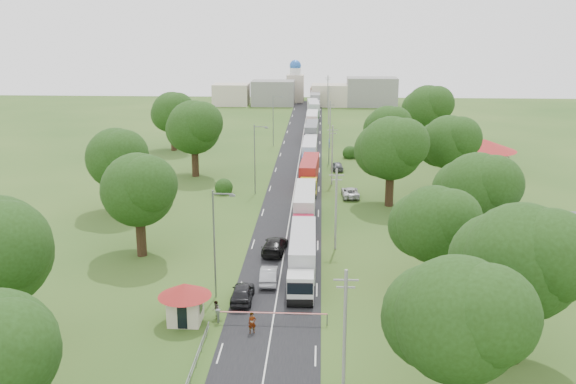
# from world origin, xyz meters

# --- Properties ---
(ground) EXTENTS (260.00, 260.00, 0.00)m
(ground) POSITION_xyz_m (0.00, 0.00, 0.00)
(ground) COLOR #274A18
(ground) RESTS_ON ground
(road) EXTENTS (8.00, 200.00, 0.04)m
(road) POSITION_xyz_m (0.00, 20.00, 0.00)
(road) COLOR black
(road) RESTS_ON ground
(boom_barrier) EXTENTS (9.22, 0.35, 1.18)m
(boom_barrier) POSITION_xyz_m (-1.36, -25.00, 0.89)
(boom_barrier) COLOR slate
(boom_barrier) RESTS_ON ground
(guard_booth) EXTENTS (4.40, 4.40, 3.45)m
(guard_booth) POSITION_xyz_m (-7.20, -25.00, 2.16)
(guard_booth) COLOR beige
(guard_booth) RESTS_ON ground
(info_sign) EXTENTS (0.12, 3.10, 4.10)m
(info_sign) POSITION_xyz_m (5.20, 35.00, 3.00)
(info_sign) COLOR slate
(info_sign) RESTS_ON ground
(pole_0) EXTENTS (1.60, 0.24, 9.00)m
(pole_0) POSITION_xyz_m (5.50, -35.00, 4.68)
(pole_0) COLOR gray
(pole_0) RESTS_ON ground
(pole_1) EXTENTS (1.60, 0.24, 9.00)m
(pole_1) POSITION_xyz_m (5.50, -7.00, 4.68)
(pole_1) COLOR gray
(pole_1) RESTS_ON ground
(pole_2) EXTENTS (1.60, 0.24, 9.00)m
(pole_2) POSITION_xyz_m (5.50, 21.00, 4.68)
(pole_2) COLOR gray
(pole_2) RESTS_ON ground
(pole_3) EXTENTS (1.60, 0.24, 9.00)m
(pole_3) POSITION_xyz_m (5.50, 49.00, 4.68)
(pole_3) COLOR gray
(pole_3) RESTS_ON ground
(pole_4) EXTENTS (1.60, 0.24, 9.00)m
(pole_4) POSITION_xyz_m (5.50, 77.00, 4.68)
(pole_4) COLOR gray
(pole_4) RESTS_ON ground
(pole_5) EXTENTS (1.60, 0.24, 9.00)m
(pole_5) POSITION_xyz_m (5.50, 105.00, 4.68)
(pole_5) COLOR gray
(pole_5) RESTS_ON ground
(lamp_0) EXTENTS (2.03, 0.22, 10.00)m
(lamp_0) POSITION_xyz_m (-5.35, -20.00, 5.55)
(lamp_0) COLOR slate
(lamp_0) RESTS_ON ground
(lamp_1) EXTENTS (2.03, 0.22, 10.00)m
(lamp_1) POSITION_xyz_m (-5.35, 15.00, 5.55)
(lamp_1) COLOR slate
(lamp_1) RESTS_ON ground
(lamp_2) EXTENTS (2.03, 0.22, 10.00)m
(lamp_2) POSITION_xyz_m (-5.35, 50.00, 5.55)
(lamp_2) COLOR slate
(lamp_2) RESTS_ON ground
(tree_0) EXTENTS (8.80, 8.80, 11.07)m
(tree_0) POSITION_xyz_m (11.99, -37.84, 7.22)
(tree_0) COLOR #382616
(tree_0) RESTS_ON ground
(tree_1) EXTENTS (9.60, 9.60, 12.05)m
(tree_1) POSITION_xyz_m (17.99, -29.83, 7.85)
(tree_1) COLOR #382616
(tree_1) RESTS_ON ground
(tree_2) EXTENTS (8.00, 8.00, 10.10)m
(tree_2) POSITION_xyz_m (13.99, -17.86, 6.60)
(tree_2) COLOR #382616
(tree_2) RESTS_ON ground
(tree_3) EXTENTS (8.80, 8.80, 11.07)m
(tree_3) POSITION_xyz_m (19.99, -7.84, 7.22)
(tree_3) COLOR #382616
(tree_3) RESTS_ON ground
(tree_4) EXTENTS (9.60, 9.60, 12.05)m
(tree_4) POSITION_xyz_m (12.99, 10.17, 7.85)
(tree_4) COLOR #382616
(tree_4) RESTS_ON ground
(tree_5) EXTENTS (8.80, 8.80, 11.07)m
(tree_5) POSITION_xyz_m (21.99, 18.16, 7.22)
(tree_5) COLOR #382616
(tree_5) RESTS_ON ground
(tree_6) EXTENTS (8.00, 8.00, 10.10)m
(tree_6) POSITION_xyz_m (14.99, 35.14, 6.60)
(tree_6) COLOR #382616
(tree_6) RESTS_ON ground
(tree_7) EXTENTS (9.60, 9.60, 12.05)m
(tree_7) POSITION_xyz_m (23.99, 50.17, 7.85)
(tree_7) COLOR #382616
(tree_7) RESTS_ON ground
(tree_10) EXTENTS (8.80, 8.80, 11.07)m
(tree_10) POSITION_xyz_m (-15.01, -9.84, 7.22)
(tree_10) COLOR #382616
(tree_10) RESTS_ON ground
(tree_11) EXTENTS (8.80, 8.80, 11.07)m
(tree_11) POSITION_xyz_m (-22.01, 5.16, 7.22)
(tree_11) COLOR #382616
(tree_11) RESTS_ON ground
(tree_12) EXTENTS (9.60, 9.60, 12.05)m
(tree_12) POSITION_xyz_m (-16.01, 25.17, 7.85)
(tree_12) COLOR #382616
(tree_12) RESTS_ON ground
(tree_13) EXTENTS (8.80, 8.80, 11.07)m
(tree_13) POSITION_xyz_m (-24.01, 45.16, 7.22)
(tree_13) COLOR #382616
(tree_13) RESTS_ON ground
(house_brick) EXTENTS (8.60, 6.60, 5.20)m
(house_brick) POSITION_xyz_m (26.00, -12.00, 2.65)
(house_brick) COLOR maroon
(house_brick) RESTS_ON ground
(house_cream) EXTENTS (10.08, 10.08, 5.80)m
(house_cream) POSITION_xyz_m (30.00, 30.00, 3.64)
(house_cream) COLOR beige
(house_cream) RESTS_ON ground
(distant_town) EXTENTS (52.00, 8.00, 8.00)m
(distant_town) POSITION_xyz_m (0.68, 110.00, 3.49)
(distant_town) COLOR gray
(distant_town) RESTS_ON ground
(church) EXTENTS (5.00, 5.00, 12.30)m
(church) POSITION_xyz_m (-4.00, 118.00, 5.39)
(church) COLOR beige
(church) RESTS_ON ground
(truck_0) EXTENTS (2.58, 14.30, 3.96)m
(truck_0) POSITION_xyz_m (2.16, -14.67, 2.10)
(truck_0) COLOR white
(truck_0) RESTS_ON ground
(truck_1) EXTENTS (2.45, 14.27, 3.96)m
(truck_1) POSITION_xyz_m (1.92, 1.98, 2.10)
(truck_1) COLOR maroon
(truck_1) RESTS_ON ground
(truck_2) EXTENTS (2.85, 14.02, 3.88)m
(truck_2) POSITION_xyz_m (2.13, 19.62, 2.06)
(truck_2) COLOR gold
(truck_2) RESTS_ON ground
(truck_3) EXTENTS (2.44, 13.73, 3.80)m
(truck_3) POSITION_xyz_m (1.87, 34.90, 2.02)
(truck_3) COLOR #1A4AA1
(truck_3) RESTS_ON ground
(truck_4) EXTENTS (2.64, 13.90, 3.85)m
(truck_4) POSITION_xyz_m (1.91, 54.03, 2.04)
(truck_4) COLOR #B5B5B5
(truck_4) RESTS_ON ground
(truck_5) EXTENTS (2.49, 13.73, 3.81)m
(truck_5) POSITION_xyz_m (1.79, 68.75, 2.02)
(truck_5) COLOR red
(truck_5) RESTS_ON ground
(truck_6) EXTENTS (3.35, 15.06, 4.16)m
(truck_6) POSITION_xyz_m (1.80, 86.25, 2.21)
(truck_6) COLOR #256235
(truck_6) RESTS_ON ground
(truck_7) EXTENTS (2.70, 15.41, 4.27)m
(truck_7) POSITION_xyz_m (2.09, 104.22, 2.27)
(truck_7) COLOR #ABABAB
(truck_7) RESTS_ON ground
(truck_8) EXTENTS (3.03, 15.60, 4.32)m
(truck_8) POSITION_xyz_m (2.00, 120.52, 2.29)
(truck_8) COLOR brown
(truck_8) RESTS_ON ground
(car_lane_front) EXTENTS (1.92, 4.73, 1.61)m
(car_lane_front) POSITION_xyz_m (-3.00, -20.74, 0.80)
(car_lane_front) COLOR black
(car_lane_front) RESTS_ON ground
(car_lane_mid) EXTENTS (1.72, 4.53, 1.48)m
(car_lane_mid) POSITION_xyz_m (-1.00, -16.48, 0.74)
(car_lane_mid) COLOR #9A9CA2
(car_lane_mid) RESTS_ON ground
(car_lane_rear) EXTENTS (2.79, 5.82, 1.64)m
(car_lane_rear) POSITION_xyz_m (-1.00, -8.40, 0.82)
(car_lane_rear) COLOR black
(car_lane_rear) RESTS_ON ground
(car_verge_near) EXTENTS (2.51, 5.10, 1.39)m
(car_verge_near) POSITION_xyz_m (8.00, 13.97, 0.70)
(car_verge_near) COLOR silver
(car_verge_near) RESTS_ON ground
(car_verge_far) EXTENTS (2.18, 4.37, 1.43)m
(car_verge_far) POSITION_xyz_m (6.54, 30.23, 0.71)
(car_verge_far) COLOR #575A5F
(car_verge_far) RESTS_ON ground
(pedestrian_near) EXTENTS (0.73, 0.58, 1.75)m
(pedestrian_near) POSITION_xyz_m (-1.50, -26.67, 0.88)
(pedestrian_near) COLOR gray
(pedestrian_near) RESTS_ON ground
(pedestrian_booth) EXTENTS (0.68, 0.83, 1.56)m
(pedestrian_booth) POSITION_xyz_m (-4.80, -24.26, 0.78)
(pedestrian_booth) COLOR gray
(pedestrian_booth) RESTS_ON ground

